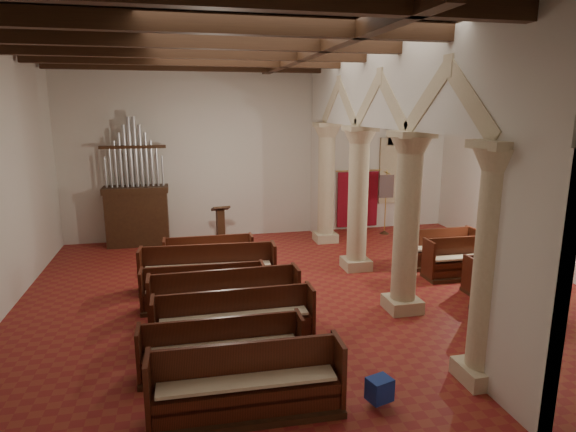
# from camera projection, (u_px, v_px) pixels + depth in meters

# --- Properties ---
(floor) EXTENTS (14.00, 14.00, 0.00)m
(floor) POSITION_uv_depth(u_px,v_px,m) (309.00, 293.00, 12.11)
(floor) COLOR maroon
(floor) RESTS_ON ground
(ceiling) EXTENTS (14.00, 14.00, 0.00)m
(ceiling) POSITION_uv_depth(u_px,v_px,m) (312.00, 42.00, 10.79)
(ceiling) COLOR black
(ceiling) RESTS_ON wall_back
(wall_back) EXTENTS (14.00, 0.02, 6.00)m
(wall_back) POSITION_uv_depth(u_px,v_px,m) (266.00, 152.00, 17.16)
(wall_back) COLOR beige
(wall_back) RESTS_ON floor
(wall_front) EXTENTS (14.00, 0.02, 6.00)m
(wall_front) POSITION_uv_depth(u_px,v_px,m) (444.00, 241.00, 5.74)
(wall_front) COLOR beige
(wall_front) RESTS_ON floor
(wall_right) EXTENTS (0.02, 12.00, 6.00)m
(wall_right) POSITION_uv_depth(u_px,v_px,m) (561.00, 167.00, 12.96)
(wall_right) COLOR beige
(wall_right) RESTS_ON floor
(ceiling_beams) EXTENTS (13.80, 11.80, 0.30)m
(ceiling_beams) POSITION_uv_depth(u_px,v_px,m) (312.00, 50.00, 10.83)
(ceiling_beams) COLOR #372111
(ceiling_beams) RESTS_ON wall_back
(arcade) EXTENTS (0.90, 11.90, 6.00)m
(arcade) POSITION_uv_depth(u_px,v_px,m) (382.00, 149.00, 11.71)
(arcade) COLOR #C7B694
(arcade) RESTS_ON floor
(window_right_b) EXTENTS (0.03, 1.00, 2.20)m
(window_right_b) POSITION_uv_depth(u_px,v_px,m) (498.00, 182.00, 15.51)
(window_right_b) COLOR #357864
(window_right_b) RESTS_ON wall_right
(window_back) EXTENTS (1.00, 0.03, 2.20)m
(window_back) POSITION_uv_depth(u_px,v_px,m) (395.00, 171.00, 18.39)
(window_back) COLOR #357864
(window_back) RESTS_ON wall_back
(pipe_organ) EXTENTS (2.10, 0.85, 4.40)m
(pipe_organ) POSITION_uv_depth(u_px,v_px,m) (137.00, 205.00, 16.07)
(pipe_organ) COLOR #372111
(pipe_organ) RESTS_ON floor
(lectern) EXTENTS (0.62, 0.64, 1.40)m
(lectern) POSITION_uv_depth(u_px,v_px,m) (221.00, 229.00, 16.14)
(lectern) COLOR #3C2313
(lectern) RESTS_ON floor
(dossal_curtain) EXTENTS (1.80, 0.07, 2.17)m
(dossal_curtain) POSITION_uv_depth(u_px,v_px,m) (358.00, 199.00, 18.24)
(dossal_curtain) COLOR maroon
(dossal_curtain) RESTS_ON floor
(processional_banner) EXTENTS (0.54, 0.69, 2.36)m
(processional_banner) POSITION_uv_depth(u_px,v_px,m) (385.00, 213.00, 17.60)
(processional_banner) COLOR #372111
(processional_banner) RESTS_ON floor
(hymnal_box_a) EXTENTS (0.43, 0.39, 0.36)m
(hymnal_box_a) POSITION_uv_depth(u_px,v_px,m) (380.00, 389.00, 7.47)
(hymnal_box_a) COLOR #16369B
(hymnal_box_a) RESTS_ON floor
(hymnal_box_b) EXTENTS (0.34, 0.29, 0.30)m
(hymnal_box_b) POSITION_uv_depth(u_px,v_px,m) (293.00, 332.00, 9.46)
(hymnal_box_b) COLOR #171697
(hymnal_box_b) RESTS_ON floor
(hymnal_box_c) EXTENTS (0.41, 0.35, 0.36)m
(hymnal_box_c) POSITION_uv_depth(u_px,v_px,m) (242.00, 285.00, 11.85)
(hymnal_box_c) COLOR navy
(hymnal_box_c) RESTS_ON floor
(tube_heater_a) EXTENTS (1.10, 0.50, 0.11)m
(tube_heater_a) POSITION_uv_depth(u_px,v_px,m) (259.00, 393.00, 7.56)
(tube_heater_a) COLOR silver
(tube_heater_a) RESTS_ON floor
(tube_heater_b) EXTENTS (1.03, 0.40, 0.10)m
(tube_heater_b) POSITION_uv_depth(u_px,v_px,m) (267.00, 366.00, 8.36)
(tube_heater_b) COLOR white
(tube_heater_b) RESTS_ON floor
(nave_pew_0) EXTENTS (2.92, 0.82, 1.11)m
(nave_pew_0) POSITION_uv_depth(u_px,v_px,m) (247.00, 394.00, 7.20)
(nave_pew_0) COLOR #372111
(nave_pew_0) RESTS_ON floor
(nave_pew_1) EXTENTS (2.85, 0.67, 0.96)m
(nave_pew_1) POSITION_uv_depth(u_px,v_px,m) (222.00, 356.00, 8.40)
(nave_pew_1) COLOR #372111
(nave_pew_1) RESTS_ON floor
(nave_pew_2) EXTENTS (3.15, 0.71, 1.05)m
(nave_pew_2) POSITION_uv_depth(u_px,v_px,m) (235.00, 326.00, 9.47)
(nave_pew_2) COLOR #372111
(nave_pew_2) RESTS_ON floor
(nave_pew_3) EXTENTS (3.25, 0.78, 1.11)m
(nave_pew_3) POSITION_uv_depth(u_px,v_px,m) (226.00, 305.00, 10.46)
(nave_pew_3) COLOR #372111
(nave_pew_3) RESTS_ON floor
(nave_pew_4) EXTENTS (2.85, 0.73, 0.99)m
(nave_pew_4) POSITION_uv_depth(u_px,v_px,m) (204.00, 294.00, 11.17)
(nave_pew_4) COLOR #372111
(nave_pew_4) RESTS_ON floor
(nave_pew_5) EXTENTS (3.47, 0.97, 1.13)m
(nave_pew_5) POSITION_uv_depth(u_px,v_px,m) (209.00, 275.00, 12.30)
(nave_pew_5) COLOR #372111
(nave_pew_5) RESTS_ON floor
(nave_pew_6) EXTENTS (2.51, 0.66, 0.98)m
(nave_pew_6) POSITION_uv_depth(u_px,v_px,m) (209.00, 259.00, 13.70)
(nave_pew_6) COLOR #372111
(nave_pew_6) RESTS_ON floor
(aisle_pew_0) EXTENTS (1.93, 0.83, 1.08)m
(aisle_pew_0) POSITION_uv_depth(u_px,v_px,m) (514.00, 295.00, 11.00)
(aisle_pew_0) COLOR #372111
(aisle_pew_0) RESTS_ON floor
(aisle_pew_1) EXTENTS (1.71, 0.66, 0.97)m
(aisle_pew_1) POSITION_uv_depth(u_px,v_px,m) (498.00, 279.00, 12.11)
(aisle_pew_1) COLOR #372111
(aisle_pew_1) RESTS_ON floor
(aisle_pew_2) EXTENTS (1.90, 0.77, 1.10)m
(aisle_pew_2) POSITION_uv_depth(u_px,v_px,m) (459.00, 265.00, 13.10)
(aisle_pew_2) COLOR #372111
(aisle_pew_2) RESTS_ON floor
(aisle_pew_3) EXTENTS (2.14, 0.77, 1.09)m
(aisle_pew_3) POSITION_uv_depth(u_px,v_px,m) (440.00, 254.00, 14.08)
(aisle_pew_3) COLOR #372111
(aisle_pew_3) RESTS_ON floor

